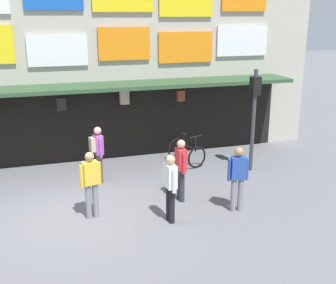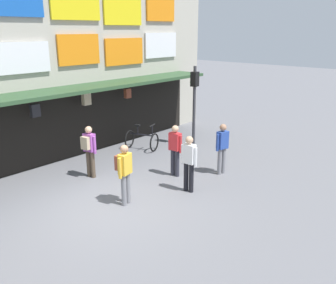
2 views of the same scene
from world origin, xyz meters
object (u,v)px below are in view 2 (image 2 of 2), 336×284
pedestrian_in_white (222,146)px  pedestrian_in_black (124,170)px  pedestrian_in_blue (175,148)px  pedestrian_in_red (189,161)px  traffic_light_far (194,94)px  bicycle_parked (142,140)px  pedestrian_in_purple (89,148)px

pedestrian_in_white → pedestrian_in_black: (-3.53, 0.73, 0.04)m
pedestrian_in_white → pedestrian_in_blue: (-1.14, 1.02, 0.00)m
pedestrian_in_red → traffic_light_far: bearing=36.3°
traffic_light_far → pedestrian_in_white: size_ratio=1.90×
pedestrian_in_red → pedestrian_in_black: same height
bicycle_parked → pedestrian_in_blue: pedestrian_in_blue is taller
traffic_light_far → pedestrian_in_red: bearing=-143.7°
traffic_light_far → pedestrian_in_black: size_ratio=1.90×
pedestrian_in_red → pedestrian_in_purple: same height
traffic_light_far → pedestrian_in_black: (-5.25, -1.79, -1.16)m
pedestrian_in_blue → traffic_light_far: bearing=27.6°
pedestrian_in_white → pedestrian_in_blue: same height
pedestrian_in_white → pedestrian_in_black: bearing=168.3°
pedestrian_in_red → pedestrian_in_blue: (0.62, 1.07, 0.00)m
bicycle_parked → pedestrian_in_purple: bearing=-165.6°
pedestrian_in_blue → pedestrian_in_black: bearing=-173.0°
traffic_light_far → pedestrian_in_red: (-3.49, -2.56, -1.19)m
pedestrian_in_purple → pedestrian_in_blue: same height
bicycle_parked → pedestrian_in_white: 3.76m
pedestrian_in_blue → pedestrian_in_red: bearing=-120.4°
pedestrian_in_red → pedestrian_in_purple: 3.25m
bicycle_parked → pedestrian_in_black: bearing=-139.6°
traffic_light_far → pedestrian_in_purple: bearing=174.9°
pedestrian_in_white → pedestrian_in_black: 3.60m
bicycle_parked → pedestrian_in_red: (-1.75, -3.77, 0.55)m
bicycle_parked → traffic_light_far: bearing=-34.7°
pedestrian_in_purple → pedestrian_in_blue: (1.90, -1.92, -0.04)m
pedestrian_in_white → pedestrian_in_purple: 4.23m
traffic_light_far → pedestrian_in_blue: traffic_light_far is taller
traffic_light_far → pedestrian_in_purple: (-4.76, 0.43, -1.16)m
pedestrian_in_black → pedestrian_in_purple: bearing=77.6°
pedestrian_in_purple → pedestrian_in_black: size_ratio=1.00×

